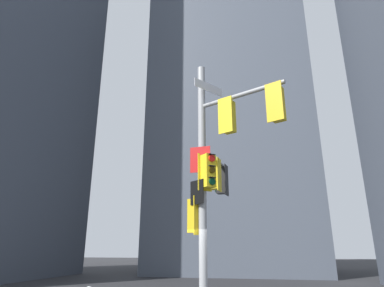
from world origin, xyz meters
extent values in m
cube|color=#4C5460|center=(-0.66, 21.08, 20.96)|extent=(13.60, 13.60, 41.92)
cylinder|color=#9EA0A3|center=(0.00, 0.00, 3.92)|extent=(0.24, 0.24, 7.84)
cylinder|color=#9EA0A3|center=(1.29, -0.61, 6.40)|extent=(2.64, 1.33, 0.13)
cylinder|color=#9EA0A3|center=(0.17, 1.25, 4.98)|extent=(0.48, 2.53, 0.13)
cube|color=yellow|center=(0.82, -0.60, 5.80)|extent=(0.45, 0.23, 1.14)
cube|color=yellow|center=(0.90, -0.42, 5.80)|extent=(0.45, 0.45, 1.00)
cylinder|color=#360605|center=(0.99, -0.24, 6.15)|extent=(0.21, 0.14, 0.20)
cube|color=black|center=(0.99, -0.24, 6.27)|extent=(0.23, 0.16, 0.02)
cylinder|color=yellow|center=(0.99, -0.24, 5.80)|extent=(0.21, 0.14, 0.20)
cube|color=black|center=(0.99, -0.24, 5.92)|extent=(0.23, 0.16, 0.02)
cylinder|color=#06311C|center=(0.99, -0.24, 5.45)|extent=(0.21, 0.14, 0.20)
cube|color=black|center=(0.99, -0.24, 5.57)|extent=(0.23, 0.16, 0.02)
cube|color=gold|center=(2.24, -1.26, 5.80)|extent=(0.45, 0.23, 1.14)
cube|color=gold|center=(2.33, -1.09, 5.80)|extent=(0.45, 0.45, 1.00)
cylinder|color=red|center=(2.41, -0.91, 6.15)|extent=(0.21, 0.14, 0.20)
cube|color=black|center=(2.41, -0.90, 6.27)|extent=(0.23, 0.16, 0.02)
cylinder|color=#3C2C06|center=(2.41, -0.91, 5.80)|extent=(0.21, 0.14, 0.20)
cube|color=black|center=(2.41, -0.90, 5.92)|extent=(0.23, 0.16, 0.02)
cylinder|color=#06311C|center=(2.41, -0.91, 5.45)|extent=(0.21, 0.14, 0.20)
cube|color=black|center=(2.41, -0.90, 5.57)|extent=(0.23, 0.16, 0.02)
cube|color=yellow|center=(0.36, 1.23, 4.38)|extent=(0.09, 0.48, 1.14)
cube|color=yellow|center=(0.17, 1.25, 4.38)|extent=(0.38, 0.38, 1.00)
cylinder|color=#360605|center=(-0.03, 1.28, 4.73)|extent=(0.09, 0.21, 0.20)
cube|color=black|center=(-0.03, 1.28, 4.85)|extent=(0.10, 0.23, 0.02)
cylinder|color=yellow|center=(-0.03, 1.28, 4.38)|extent=(0.09, 0.21, 0.20)
cube|color=black|center=(-0.03, 1.28, 4.50)|extent=(0.10, 0.23, 0.02)
cylinder|color=#06311C|center=(-0.03, 1.28, 4.03)|extent=(0.09, 0.21, 0.20)
cube|color=black|center=(-0.03, 1.28, 4.15)|extent=(0.10, 0.23, 0.02)
cube|color=black|center=(0.50, 2.23, 4.38)|extent=(0.09, 0.48, 1.14)
cube|color=black|center=(0.31, 2.26, 4.38)|extent=(0.38, 0.38, 1.00)
cylinder|color=red|center=(0.11, 2.29, 4.73)|extent=(0.09, 0.21, 0.20)
cube|color=black|center=(0.11, 2.29, 4.85)|extent=(0.10, 0.23, 0.02)
cylinder|color=#3C2C06|center=(0.11, 2.29, 4.38)|extent=(0.09, 0.21, 0.20)
cube|color=black|center=(0.11, 2.29, 4.50)|extent=(0.10, 0.23, 0.02)
cylinder|color=#06311C|center=(0.11, 2.29, 4.03)|extent=(0.09, 0.21, 0.20)
cube|color=black|center=(0.11, 2.29, 4.15)|extent=(0.10, 0.23, 0.02)
cube|color=yellow|center=(0.09, -0.09, 4.18)|extent=(0.37, 0.36, 1.14)
cube|color=yellow|center=(0.22, -0.23, 4.18)|extent=(0.48, 0.48, 1.00)
cylinder|color=red|center=(0.36, -0.37, 4.53)|extent=(0.19, 0.18, 0.20)
cube|color=black|center=(0.37, -0.38, 4.65)|extent=(0.21, 0.20, 0.02)
cylinder|color=#3C2C06|center=(0.36, -0.37, 4.18)|extent=(0.19, 0.18, 0.20)
cube|color=black|center=(0.37, -0.38, 4.30)|extent=(0.21, 0.20, 0.02)
cylinder|color=#06311C|center=(0.36, -0.37, 3.83)|extent=(0.19, 0.18, 0.20)
cube|color=black|center=(0.37, -0.38, 3.95)|extent=(0.21, 0.20, 0.02)
cube|color=gold|center=(-0.11, 0.07, 2.91)|extent=(0.29, 0.41, 1.14)
cube|color=gold|center=(-0.27, 0.18, 2.91)|extent=(0.47, 0.47, 1.00)
cylinder|color=red|center=(-0.43, 0.29, 3.26)|extent=(0.16, 0.20, 0.20)
cube|color=black|center=(-0.44, 0.29, 3.38)|extent=(0.18, 0.22, 0.02)
cylinder|color=#3C2C06|center=(-0.43, 0.29, 2.91)|extent=(0.16, 0.20, 0.20)
cube|color=black|center=(-0.44, 0.29, 3.03)|extent=(0.18, 0.22, 0.02)
cylinder|color=#06311C|center=(-0.43, 0.29, 2.56)|extent=(0.16, 0.20, 0.20)
cube|color=black|center=(-0.44, 0.29, 2.68)|extent=(0.18, 0.22, 0.02)
cube|color=white|center=(0.28, -0.21, 6.97)|extent=(0.75, 0.99, 0.28)
cube|color=#19479E|center=(0.28, -0.21, 6.97)|extent=(0.72, 0.96, 0.24)
cube|color=red|center=(-0.02, -0.22, 4.56)|extent=(0.64, 0.08, 0.80)
cube|color=white|center=(-0.02, -0.22, 4.56)|extent=(0.60, 0.07, 0.76)
cube|color=black|center=(-0.14, -0.17, 3.57)|extent=(0.47, 0.39, 0.72)
cube|color=white|center=(-0.14, -0.17, 3.57)|extent=(0.44, 0.37, 0.68)
camera|label=1|loc=(1.78, -9.71, 1.98)|focal=30.63mm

